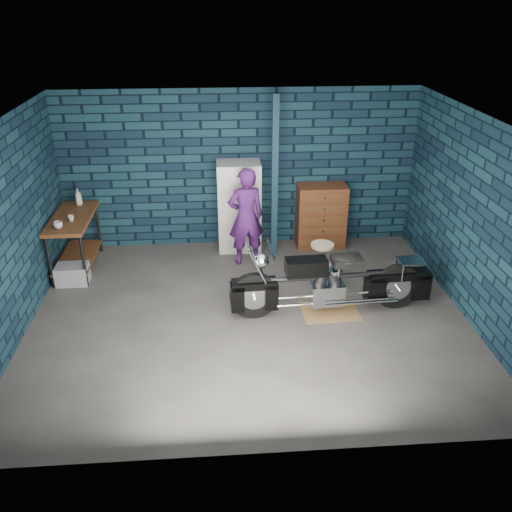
{
  "coord_description": "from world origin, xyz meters",
  "views": [
    {
      "loc": [
        -0.39,
        -6.4,
        4.11
      ],
      "look_at": [
        0.12,
        0.3,
        0.79
      ],
      "focal_mm": 38.0,
      "sensor_mm": 36.0,
      "label": 1
    }
  ],
  "objects_px": {
    "shop_stool": "(321,263)",
    "person": "(246,217)",
    "motorcycle": "(332,278)",
    "storage_bin": "(73,274)",
    "tool_chest": "(321,216)",
    "workbench": "(76,243)",
    "locker": "(239,207)"
  },
  "relations": [
    {
      "from": "storage_bin",
      "to": "locker",
      "type": "xyz_separation_m",
      "value": [
        2.64,
        1.06,
        0.63
      ]
    },
    {
      "from": "storage_bin",
      "to": "tool_chest",
      "type": "xyz_separation_m",
      "value": [
        4.07,
        1.06,
        0.41
      ]
    },
    {
      "from": "workbench",
      "to": "storage_bin",
      "type": "bearing_deg",
      "value": -87.71
    },
    {
      "from": "workbench",
      "to": "shop_stool",
      "type": "relative_size",
      "value": 2.19
    },
    {
      "from": "person",
      "to": "storage_bin",
      "type": "relative_size",
      "value": 3.38
    },
    {
      "from": "motorcycle",
      "to": "storage_bin",
      "type": "distance_m",
      "value": 3.99
    },
    {
      "from": "workbench",
      "to": "tool_chest",
      "type": "xyz_separation_m",
      "value": [
        4.09,
        0.56,
        0.1
      ]
    },
    {
      "from": "person",
      "to": "shop_stool",
      "type": "distance_m",
      "value": 1.43
    },
    {
      "from": "motorcycle",
      "to": "shop_stool",
      "type": "xyz_separation_m",
      "value": [
        0.03,
        0.88,
        -0.21
      ]
    },
    {
      "from": "person",
      "to": "shop_stool",
      "type": "relative_size",
      "value": 2.55
    },
    {
      "from": "locker",
      "to": "workbench",
      "type": "bearing_deg",
      "value": -168.04
    },
    {
      "from": "person",
      "to": "tool_chest",
      "type": "distance_m",
      "value": 1.48
    },
    {
      "from": "person",
      "to": "locker",
      "type": "distance_m",
      "value": 0.56
    },
    {
      "from": "person",
      "to": "motorcycle",
      "type": "bearing_deg",
      "value": 111.35
    },
    {
      "from": "tool_chest",
      "to": "shop_stool",
      "type": "distance_m",
      "value": 1.35
    },
    {
      "from": "motorcycle",
      "to": "tool_chest",
      "type": "distance_m",
      "value": 2.2
    },
    {
      "from": "workbench",
      "to": "locker",
      "type": "distance_m",
      "value": 2.74
    },
    {
      "from": "workbench",
      "to": "tool_chest",
      "type": "height_order",
      "value": "tool_chest"
    },
    {
      "from": "person",
      "to": "locker",
      "type": "relative_size",
      "value": 1.05
    },
    {
      "from": "workbench",
      "to": "tool_chest",
      "type": "distance_m",
      "value": 4.13
    },
    {
      "from": "motorcycle",
      "to": "shop_stool",
      "type": "distance_m",
      "value": 0.91
    },
    {
      "from": "person",
      "to": "shop_stool",
      "type": "height_order",
      "value": "person"
    },
    {
      "from": "shop_stool",
      "to": "person",
      "type": "bearing_deg",
      "value": 146.05
    },
    {
      "from": "workbench",
      "to": "locker",
      "type": "xyz_separation_m",
      "value": [
        2.66,
        0.56,
        0.32
      ]
    },
    {
      "from": "motorcycle",
      "to": "storage_bin",
      "type": "height_order",
      "value": "motorcycle"
    },
    {
      "from": "workbench",
      "to": "locker",
      "type": "bearing_deg",
      "value": 11.96
    },
    {
      "from": "storage_bin",
      "to": "tool_chest",
      "type": "relative_size",
      "value": 0.43
    },
    {
      "from": "workbench",
      "to": "person",
      "type": "xyz_separation_m",
      "value": [
        2.74,
        0.01,
        0.36
      ]
    },
    {
      "from": "storage_bin",
      "to": "shop_stool",
      "type": "bearing_deg",
      "value": -3.6
    },
    {
      "from": "motorcycle",
      "to": "shop_stool",
      "type": "bearing_deg",
      "value": 85.15
    },
    {
      "from": "workbench",
      "to": "shop_stool",
      "type": "bearing_deg",
      "value": -10.88
    },
    {
      "from": "storage_bin",
      "to": "person",
      "type": "bearing_deg",
      "value": 10.6
    }
  ]
}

